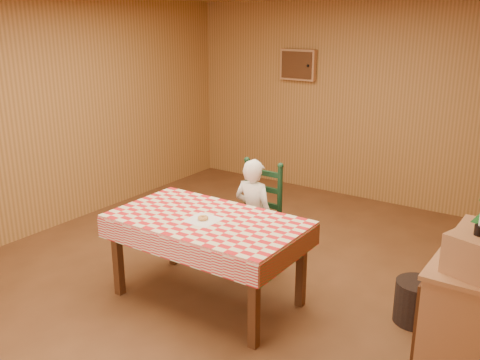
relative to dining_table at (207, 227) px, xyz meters
The scene contains 10 objects.
ground 0.79m from the dining_table, 98.11° to the left, with size 6.00×6.00×0.00m, color brown.
cabin_walls 1.46m from the dining_table, 93.55° to the left, with size 5.10×6.05×2.65m.
dining_table is the anchor object (origin of this frame).
ladder_chair 0.81m from the dining_table, 90.00° to the left, with size 0.44×0.40×1.08m.
seated_child 0.74m from the dining_table, 90.00° to the left, with size 0.41×0.27×1.12m, color white.
napkin 0.10m from the dining_table, 90.00° to the right, with size 0.26×0.26×0.00m, color white.
donut 0.11m from the dining_table, 90.00° to the right, with size 0.09×0.09×0.03m, color #D7984D.
shelf_unit 2.16m from the dining_table, ahead, with size 0.54×1.24×0.93m.
crate 2.17m from the dining_table, ahead, with size 0.30×0.30×0.25m, color tan.
storage_bin 1.83m from the dining_table, 22.61° to the left, with size 0.36×0.36×0.36m, color black.
Camera 1 is at (2.66, -3.70, 2.42)m, focal length 40.00 mm.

